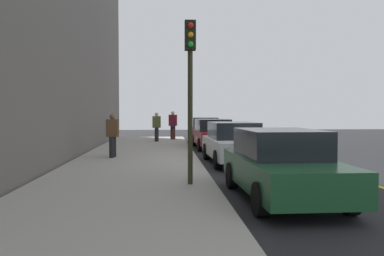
% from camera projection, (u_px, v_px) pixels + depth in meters
% --- Properties ---
extents(ground_plane, '(56.00, 56.00, 0.00)m').
position_uv_depth(ground_plane, '(227.00, 164.00, 14.72)').
color(ground_plane, black).
extents(sidewalk, '(28.00, 4.60, 0.15)m').
position_uv_depth(sidewalk, '(135.00, 163.00, 14.50)').
color(sidewalk, '#A39E93').
rests_on(sidewalk, ground).
extents(lane_stripe_centre, '(28.00, 0.14, 0.01)m').
position_uv_depth(lane_stripe_centre, '(314.00, 164.00, 14.93)').
color(lane_stripe_centre, gold).
rests_on(lane_stripe_centre, ground).
extents(parked_car_maroon, '(4.43, 1.99, 1.51)m').
position_uv_depth(parked_car_maroon, '(205.00, 129.00, 26.71)').
color(parked_car_maroon, black).
rests_on(parked_car_maroon, ground).
extents(parked_car_red, '(4.86, 2.02, 1.51)m').
position_uv_depth(parked_car_red, '(213.00, 134.00, 21.15)').
color(parked_car_red, black).
rests_on(parked_car_red, ground).
extents(parked_car_white, '(4.51, 2.01, 1.51)m').
position_uv_depth(parked_car_white, '(234.00, 143.00, 14.98)').
color(parked_car_white, black).
rests_on(parked_car_white, ground).
extents(parked_car_green, '(4.55, 1.97, 1.51)m').
position_uv_depth(parked_car_green, '(281.00, 164.00, 8.88)').
color(parked_car_green, black).
rests_on(parked_car_green, ground).
extents(pedestrian_brown_coat, '(0.55, 0.48, 1.68)m').
position_uv_depth(pedestrian_brown_coat, '(113.00, 134.00, 15.68)').
color(pedestrian_brown_coat, black).
rests_on(pedestrian_brown_coat, sidewalk).
extents(pedestrian_burgundy_coat, '(0.57, 0.55, 1.79)m').
position_uv_depth(pedestrian_burgundy_coat, '(173.00, 124.00, 26.20)').
color(pedestrian_burgundy_coat, black).
rests_on(pedestrian_burgundy_coat, sidewalk).
extents(pedestrian_olive_coat, '(0.56, 0.49, 1.71)m').
position_uv_depth(pedestrian_olive_coat, '(157.00, 126.00, 24.04)').
color(pedestrian_olive_coat, black).
rests_on(pedestrian_olive_coat, sidewalk).
extents(traffic_light_pole, '(0.35, 0.26, 3.93)m').
position_uv_depth(traffic_light_pole, '(190.00, 73.00, 9.78)').
color(traffic_light_pole, '#2D2D19').
rests_on(traffic_light_pole, sidewalk).
extents(rolling_suitcase, '(0.34, 0.22, 0.94)m').
position_uv_depth(rolling_suitcase, '(173.00, 135.00, 25.86)').
color(rolling_suitcase, '#471E19').
rests_on(rolling_suitcase, sidewalk).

